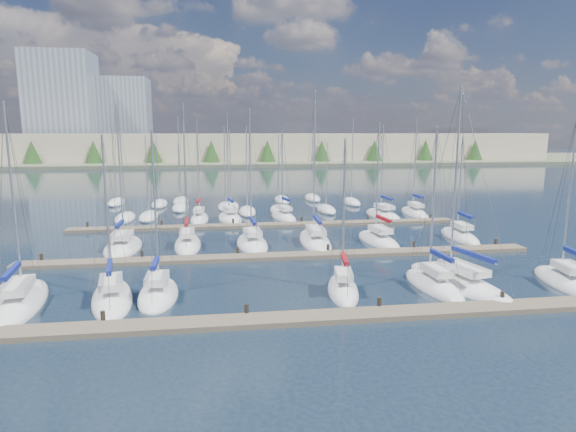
{
  "coord_description": "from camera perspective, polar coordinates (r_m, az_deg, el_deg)",
  "views": [
    {
      "loc": [
        -5.31,
        -23.72,
        10.71
      ],
      "look_at": [
        0.0,
        14.0,
        4.0
      ],
      "focal_mm": 30.0,
      "sensor_mm": 36.0,
      "label": 1
    }
  ],
  "objects": [
    {
      "name": "sailboat_m",
      "position": [
        52.12,
        19.67,
        -2.26
      ],
      "size": [
        2.87,
        7.85,
        10.98
      ],
      "rotation": [
        0.0,
        0.0,
        -0.06
      ],
      "color": "white",
      "rests_on": "ground"
    },
    {
      "name": "dock_near",
      "position": [
        28.31,
        3.46,
        -11.92
      ],
      "size": [
        44.0,
        1.93,
        1.1
      ],
      "color": "#6B5E4C",
      "rests_on": "ground"
    },
    {
      "name": "sailboat_o",
      "position": [
        59.77,
        -6.9,
        -0.22
      ],
      "size": [
        3.65,
        7.51,
        13.61
      ],
      "rotation": [
        0.0,
        0.0,
        0.15
      ],
      "color": "white",
      "rests_on": "ground"
    },
    {
      "name": "sailboat_h",
      "position": [
        47.2,
        -18.96,
        -3.46
      ],
      "size": [
        3.37,
        8.46,
        14.02
      ],
      "rotation": [
        0.0,
        0.0,
        0.02
      ],
      "color": "white",
      "rests_on": "ground"
    },
    {
      "name": "sailboat_c",
      "position": [
        33.06,
        -15.12,
        -8.94
      ],
      "size": [
        2.65,
        6.81,
        11.59
      ],
      "rotation": [
        0.0,
        0.0,
        0.02
      ],
      "color": "white",
      "rests_on": "ground"
    },
    {
      "name": "sailboat_a",
      "position": [
        34.89,
        -29.17,
        -8.89
      ],
      "size": [
        4.21,
        9.69,
        13.27
      ],
      "rotation": [
        0.0,
        0.0,
        0.15
      ],
      "color": "white",
      "rests_on": "ground"
    },
    {
      "name": "sailboat_k",
      "position": [
        47.13,
        3.22,
        -2.93
      ],
      "size": [
        3.27,
        10.41,
        15.32
      ],
      "rotation": [
        0.0,
        0.0,
        -0.05
      ],
      "color": "white",
      "rests_on": "ground"
    },
    {
      "name": "sailboat_l",
      "position": [
        48.06,
        10.66,
        -2.85
      ],
      "size": [
        3.34,
        8.26,
        12.3
      ],
      "rotation": [
        0.0,
        0.0,
        0.09
      ],
      "color": "white",
      "rests_on": "ground"
    },
    {
      "name": "sailboat_b",
      "position": [
        33.24,
        -20.12,
        -9.12
      ],
      "size": [
        3.95,
        8.39,
        11.29
      ],
      "rotation": [
        0.0,
        0.0,
        0.19
      ],
      "color": "white",
      "rests_on": "ground"
    },
    {
      "name": "sailboat_n",
      "position": [
        59.71,
        -10.46,
        -0.31
      ],
      "size": [
        2.44,
        7.09,
        12.87
      ],
      "rotation": [
        0.0,
        0.0,
        -0.05
      ],
      "color": "white",
      "rests_on": "ground"
    },
    {
      "name": "dock_mid",
      "position": [
        41.45,
        -0.39,
        -4.77
      ],
      "size": [
        44.0,
        1.93,
        1.1
      ],
      "color": "#6B5E4C",
      "rests_on": "ground"
    },
    {
      "name": "sailboat_q",
      "position": [
        62.63,
        11.18,
        0.11
      ],
      "size": [
        3.59,
        8.76,
        12.4
      ],
      "rotation": [
        0.0,
        0.0,
        0.07
      ],
      "color": "white",
      "rests_on": "ground"
    },
    {
      "name": "sailboat_j",
      "position": [
        46.08,
        -4.28,
        -3.25
      ],
      "size": [
        3.26,
        8.22,
        13.59
      ],
      "rotation": [
        0.0,
        0.0,
        0.05
      ],
      "color": "white",
      "rests_on": "ground"
    },
    {
      "name": "sailboat_p",
      "position": [
        60.13,
        -0.5,
        -0.09
      ],
      "size": [
        3.49,
        7.26,
        12.07
      ],
      "rotation": [
        0.0,
        0.0,
        0.17
      ],
      "color": "white",
      "rests_on": "ground"
    },
    {
      "name": "distant_boats",
      "position": [
        68.29,
        -7.11,
        1.14
      ],
      "size": [
        36.93,
        20.75,
        13.3
      ],
      "color": "#9EA0A5",
      "rests_on": "ground"
    },
    {
      "name": "sailboat_g",
      "position": [
        39.75,
        30.04,
        -6.74
      ],
      "size": [
        3.77,
        7.77,
        12.6
      ],
      "rotation": [
        0.0,
        0.0,
        -0.16
      ],
      "color": "white",
      "rests_on": "ground"
    },
    {
      "name": "sailboat_d",
      "position": [
        33.05,
        6.53,
        -8.63
      ],
      "size": [
        3.05,
        6.71,
        11.0
      ],
      "rotation": [
        0.0,
        0.0,
        -0.16
      ],
      "color": "white",
      "rests_on": "ground"
    },
    {
      "name": "dock_far",
      "position": [
        55.01,
        -2.33,
        -1.08
      ],
      "size": [
        44.0,
        1.93,
        1.1
      ],
      "color": "#6B5E4C",
      "rests_on": "ground"
    },
    {
      "name": "sailboat_f",
      "position": [
        36.41,
        19.48,
        -7.41
      ],
      "size": [
        5.14,
        10.76,
        14.53
      ],
      "rotation": [
        0.0,
        0.0,
        0.22
      ],
      "color": "white",
      "rests_on": "ground"
    },
    {
      "name": "shoreline",
      "position": [
        173.7,
        -10.77,
        8.74
      ],
      "size": [
        400.0,
        60.0,
        38.0
      ],
      "color": "#666B51",
      "rests_on": "ground"
    },
    {
      "name": "sailboat_i",
      "position": [
        46.65,
        -11.81,
        -3.25
      ],
      "size": [
        2.76,
        8.69,
        14.04
      ],
      "rotation": [
        0.0,
        0.0,
        0.04
      ],
      "color": "white",
      "rests_on": "ground"
    },
    {
      "name": "sailboat_r",
      "position": [
        65.12,
        14.77,
        0.36
      ],
      "size": [
        2.74,
        8.11,
        13.18
      ],
      "rotation": [
        0.0,
        0.0,
        -0.05
      ],
      "color": "white",
      "rests_on": "ground"
    },
    {
      "name": "sailboat_e",
      "position": [
        35.27,
        16.84,
        -7.81
      ],
      "size": [
        2.72,
        7.38,
        11.81
      ],
      "rotation": [
        0.0,
        0.0,
        0.05
      ],
      "color": "white",
      "rests_on": "ground"
    },
    {
      "name": "ground",
      "position": [
        84.57,
        -4.35,
        2.69
      ],
      "size": [
        400.0,
        400.0,
        0.0
      ],
      "primitive_type": "plane",
      "color": "#1C2A39",
      "rests_on": "ground"
    }
  ]
}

